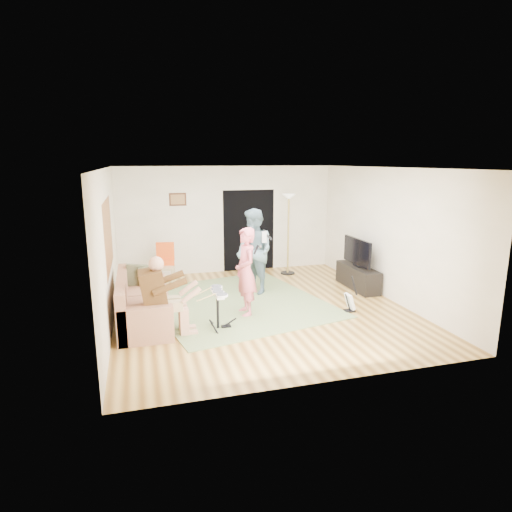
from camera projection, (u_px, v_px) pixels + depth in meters
The scene contains 19 objects.
floor at pixel (260, 308), 8.40m from camera, with size 6.00×6.00×0.00m, color brown.
walls at pixel (261, 240), 8.11m from camera, with size 5.50×6.00×2.70m, color white, non-canonical shape.
ceiling at pixel (261, 168), 7.81m from camera, with size 6.00×6.00×0.00m, color white.
window_blinds at pixel (108, 235), 7.53m from camera, with size 2.05×2.05×0.00m, color #935A2D.
doorway at pixel (249, 230), 11.13m from camera, with size 2.10×2.10×0.00m, color black.
picture_frame at pixel (178, 199), 10.47m from camera, with size 0.42×0.03×0.32m, color #3F2314.
area_rug at pixel (236, 302), 8.73m from camera, with size 3.25×3.65×0.02m, color #687E4D.
sofa at pixel (139, 307), 7.58m from camera, with size 0.87×2.12×0.86m.
drummer at pixel (165, 304), 7.02m from camera, with size 0.87×0.49×1.33m.
drum_kit at pixel (218, 312), 7.30m from camera, with size 0.38×0.69×0.71m.
singer at pixel (246, 272), 7.89m from camera, with size 0.60×0.39×1.65m, color #D65D6C.
microphone at pixel (256, 250), 7.86m from camera, with size 0.06×0.06×0.24m, color black, non-canonical shape.
guitarist at pixel (254, 252), 9.19m from camera, with size 0.89×0.70×1.84m, color slate.
guitar_held at pixel (263, 236), 9.17m from camera, with size 0.12×0.60×0.26m, color white, non-canonical shape.
guitar_spare at pixel (350, 301), 8.16m from camera, with size 0.26×0.23×0.71m.
torchiere_lamp at pixel (288, 220), 10.65m from camera, with size 0.36×0.36×2.02m.
dining_chair at pixel (165, 271), 9.76m from camera, with size 0.51×0.53×1.00m.
tv_cabinet at pixel (358, 277), 9.67m from camera, with size 0.40×1.40×0.50m, color black.
television at pixel (357, 251), 9.52m from camera, with size 0.06×1.12×0.58m, color black.
Camera 1 is at (-2.23, -7.66, 2.83)m, focal length 30.00 mm.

